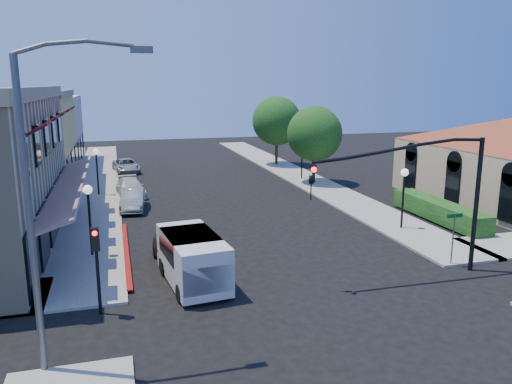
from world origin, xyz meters
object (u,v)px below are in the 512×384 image
object	(u,v)px
street_name_sign	(454,230)
parked_car_c	(130,188)
lamppost_right_far	(302,148)
street_tree_a	(315,134)
parked_car_a	(173,250)
lamppost_left_far	(96,160)
white_van	(193,256)
street_tree_b	(277,121)
lamppost_left_near	(89,202)
lamppost_right_near	(404,183)
cobra_streetlight	(41,196)
parked_car_b	(133,200)
signal_mast_arm	(436,184)
secondary_signal	(96,254)
parked_car_d	(126,166)

from	to	relation	value
street_name_sign	parked_car_c	distance (m)	23.54
street_name_sign	lamppost_right_far	world-z (taller)	lamppost_right_far
street_tree_a	parked_car_a	bearing A→B (deg)	-130.36
lamppost_left_far	white_van	bearing A→B (deg)	-77.28
street_tree_b	lamppost_left_far	xyz separation A→B (m)	(-17.30, -10.00, -1.81)
lamppost_left_near	lamppost_right_near	size ratio (longest dim) A/B	1.00
cobra_streetlight	parked_car_b	xyz separation A→B (m)	(2.95, 19.00, -4.58)
signal_mast_arm	lamppost_left_far	world-z (taller)	signal_mast_arm
cobra_streetlight	parked_car_b	bearing A→B (deg)	81.18
street_tree_b	parked_car_b	world-z (taller)	street_tree_b
secondary_signal	street_name_sign	xyz separation A→B (m)	(15.50, 0.79, -0.62)
street_name_sign	parked_car_a	world-z (taller)	street_name_sign
street_tree_a	signal_mast_arm	size ratio (longest dim) A/B	0.81
signal_mast_arm	parked_car_a	xyz separation A→B (m)	(-10.66, 4.50, -3.40)
street_tree_a	lamppost_right_near	distance (m)	14.08
lamppost_left_near	parked_car_d	world-z (taller)	lamppost_left_near
lamppost_left_far	parked_car_b	distance (m)	5.88
lamppost_left_near	parked_car_a	size ratio (longest dim) A/B	0.89
lamppost_left_far	street_tree_b	bearing A→B (deg)	30.03
street_tree_a	parked_car_c	xyz separation A→B (m)	(-15.00, -0.68, -3.55)
cobra_streetlight	lamppost_right_far	bearing A→B (deg)	55.83
secondary_signal	parked_car_b	size ratio (longest dim) A/B	0.80
cobra_streetlight	lamppost_left_far	xyz separation A→B (m)	(0.65, 24.00, -2.53)
secondary_signal	lamppost_right_near	bearing A→B (deg)	21.78
secondary_signal	cobra_streetlight	xyz separation A→B (m)	(-1.15, -3.41, 2.95)
secondary_signal	white_van	bearing A→B (deg)	27.53
street_name_sign	street_tree_a	bearing A→B (deg)	86.24
cobra_streetlight	white_van	distance (m)	8.28
secondary_signal	parked_car_d	bearing A→B (deg)	86.63
street_tree_b	street_name_sign	world-z (taller)	street_tree_b
signal_mast_arm	parked_car_d	size ratio (longest dim) A/B	1.74
lamppost_left_far	lamppost_right_far	xyz separation A→B (m)	(17.00, 2.00, 0.00)
street_tree_a	street_tree_b	world-z (taller)	street_tree_b
secondary_signal	parked_car_d	size ratio (longest dim) A/B	0.72
lamppost_left_near	parked_car_a	world-z (taller)	lamppost_left_near
street_tree_b	lamppost_right_near	size ratio (longest dim) A/B	1.97
street_name_sign	parked_car_b	bearing A→B (deg)	132.80
street_tree_a	cobra_streetlight	size ratio (longest dim) A/B	0.70
secondary_signal	cobra_streetlight	bearing A→B (deg)	-108.63
secondary_signal	street_tree_b	bearing A→B (deg)	61.23
street_name_sign	lamppost_right_far	bearing A→B (deg)	87.37
street_tree_a	white_van	xyz separation A→B (m)	(-13.09, -18.66, -2.98)
white_van	parked_car_d	bearing A→B (deg)	93.82
secondary_signal	street_tree_a	bearing A→B (deg)	50.79
street_tree_a	street_name_sign	world-z (taller)	street_tree_a
street_tree_a	white_van	bearing A→B (deg)	-125.05
street_tree_b	parked_car_b	xyz separation A→B (m)	(-15.00, -15.00, -3.86)
cobra_streetlight	street_name_sign	size ratio (longest dim) A/B	3.72
street_tree_b	parked_car_a	size ratio (longest dim) A/B	1.75
signal_mast_arm	street_name_sign	size ratio (longest dim) A/B	3.20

